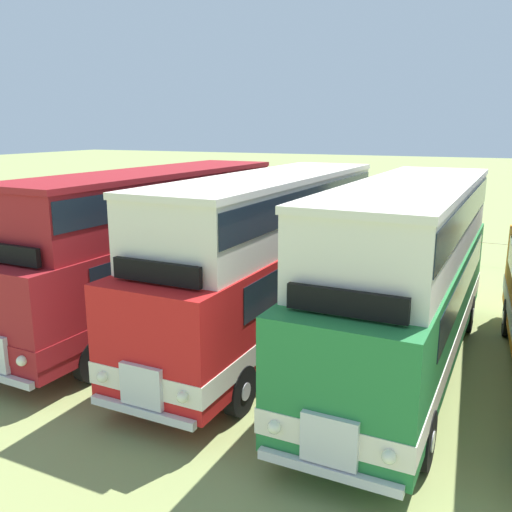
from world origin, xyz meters
name	(u,v)px	position (x,y,z in m)	size (l,w,h in m)	color
bus_first_in_row	(154,240)	(-12.75, 0.18, 2.47)	(3.10, 11.06, 4.49)	maroon
bus_second_in_row	(271,251)	(-9.11, 0.29, 2.47)	(2.87, 11.20, 4.49)	red
bus_third_in_row	(407,270)	(-5.46, -0.21, 2.47)	(2.88, 10.83, 4.49)	#237538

